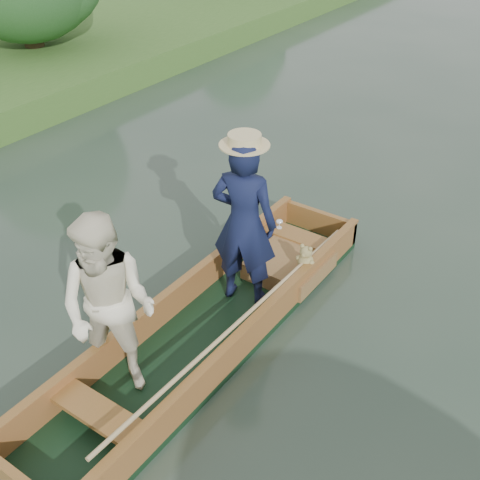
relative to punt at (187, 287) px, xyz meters
The scene contains 2 objects.
ground 0.79m from the punt, 60.15° to the left, with size 120.00×120.00×0.00m, color #283D30.
punt is the anchor object (origin of this frame).
Camera 1 is at (3.09, -3.84, 4.54)m, focal length 45.00 mm.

